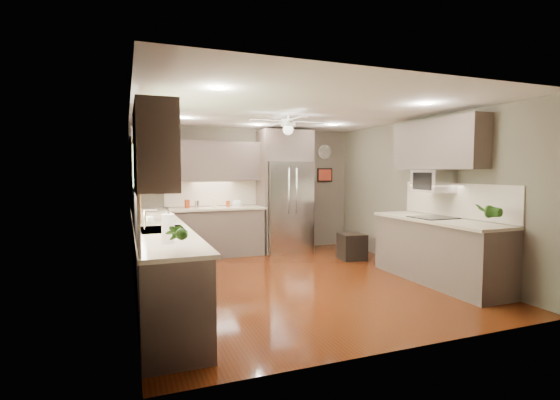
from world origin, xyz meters
TOP-DOWN VIEW (x-y plane):
  - floor at (0.00, 0.00)m, footprint 5.00×5.00m
  - ceiling at (0.00, 0.00)m, footprint 5.00×5.00m
  - wall_back at (0.00, 2.50)m, footprint 4.50×0.00m
  - wall_front at (0.00, -2.50)m, footprint 4.50×0.00m
  - wall_left at (-2.25, 0.00)m, footprint 0.00×5.00m
  - wall_right at (2.25, 0.00)m, footprint 0.00×5.00m
  - canister_a at (-1.26, 2.23)m, footprint 0.12×0.12m
  - canister_b at (-1.07, 2.24)m, footprint 0.11×0.11m
  - canister_c at (-0.75, 2.24)m, footprint 0.13×0.13m
  - canister_d at (-0.49, 2.20)m, footprint 0.09×0.09m
  - soap_bottle at (-2.06, -0.18)m, footprint 0.09×0.09m
  - potted_plant_left at (-1.93, -1.94)m, footprint 0.18×0.14m
  - potted_plant_right at (1.92, -1.64)m, footprint 0.23×0.19m
  - bowl at (-0.29, 2.23)m, footprint 0.24×0.24m
  - left_run at (-1.95, 0.15)m, footprint 0.65×4.70m
  - back_run at (-0.72, 2.20)m, footprint 1.85×0.65m
  - uppers at (-0.74, 0.71)m, footprint 4.50×4.70m
  - window at (-2.22, -0.50)m, footprint 0.05×1.12m
  - sink at (-1.93, -0.50)m, footprint 0.50×0.70m
  - refrigerator at (0.70, 2.16)m, footprint 1.06×0.75m
  - right_run at (1.93, -0.80)m, footprint 0.70×2.20m
  - microwave at (2.03, -0.55)m, footprint 0.43×0.55m
  - ceiling_fan at (-0.00, 0.30)m, footprint 1.18×1.18m
  - recessed_lights at (-0.04, 0.40)m, footprint 2.84×3.14m
  - wall_clock at (1.75, 2.48)m, footprint 0.30×0.03m
  - framed_print at (1.75, 2.48)m, footprint 0.36×0.03m
  - stool at (1.57, 1.01)m, footprint 0.49×0.49m
  - paper_towel at (-1.96, -1.52)m, footprint 0.12×0.12m

SIDE VIEW (x-z plane):
  - floor at x=0.00m, z-range 0.00..0.00m
  - stool at x=1.57m, z-range -0.01..0.49m
  - left_run at x=-1.95m, z-range -0.24..1.21m
  - back_run at x=-0.72m, z-range -0.24..1.21m
  - right_run at x=1.93m, z-range -0.24..1.21m
  - sink at x=-1.93m, z-range 0.75..1.07m
  - bowl at x=-0.29m, z-range 0.94..0.99m
  - canister_d at x=-0.49m, z-range 0.94..1.06m
  - canister_b at x=-1.07m, z-range 0.94..1.08m
  - canister_a at x=-1.26m, z-range 0.94..1.10m
  - soap_bottle at x=-2.06m, z-range 0.94..1.11m
  - canister_c at x=-0.75m, z-range 0.95..1.11m
  - paper_towel at x=-1.96m, z-range 0.93..1.23m
  - potted_plant_left at x=-1.93m, z-range 0.94..1.26m
  - potted_plant_right at x=1.92m, z-range 0.94..1.31m
  - refrigerator at x=0.70m, z-range -0.04..2.41m
  - wall_back at x=0.00m, z-range -1.00..3.50m
  - wall_front at x=0.00m, z-range -1.00..3.50m
  - wall_left at x=-2.25m, z-range -1.25..3.75m
  - wall_right at x=2.25m, z-range -1.25..3.75m
  - microwave at x=2.03m, z-range 1.31..1.65m
  - framed_print at x=1.75m, z-range 1.40..1.70m
  - window at x=-2.22m, z-range 1.09..2.01m
  - uppers at x=-0.74m, z-range 1.39..2.35m
  - wall_clock at x=1.75m, z-range 1.90..2.20m
  - ceiling_fan at x=0.00m, z-range 2.17..2.49m
  - recessed_lights at x=-0.04m, z-range 2.49..2.50m
  - ceiling at x=0.00m, z-range 2.50..2.50m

